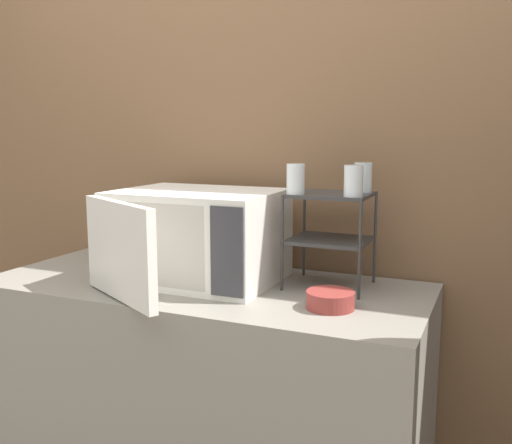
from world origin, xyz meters
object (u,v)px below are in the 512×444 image
at_px(microwave, 195,236).
at_px(bowl, 330,300).
at_px(glass_front_left, 296,179).
at_px(dish_rack, 330,220).
at_px(glass_front_right, 353,181).
at_px(glass_back_right, 363,177).

distance_m(microwave, bowl, 0.56).
height_order(glass_front_left, bowl, glass_front_left).
relative_size(dish_rack, glass_front_right, 3.22).
xyz_separation_m(glass_front_right, bowl, (-0.02, -0.16, -0.35)).
relative_size(glass_front_left, glass_back_right, 1.00).
bearing_deg(dish_rack, glass_back_right, 41.71).
bearing_deg(glass_front_left, glass_back_right, 39.74).
height_order(glass_back_right, glass_front_right, same).
height_order(dish_rack, glass_back_right, glass_back_right).
height_order(microwave, bowl, microwave).
xyz_separation_m(microwave, glass_front_left, (0.36, 0.04, 0.21)).
xyz_separation_m(glass_front_left, glass_front_right, (0.19, 0.00, 0.00)).
relative_size(glass_front_left, glass_front_right, 1.00).
bearing_deg(dish_rack, glass_front_left, -142.14).
relative_size(dish_rack, bowl, 2.20).
distance_m(microwave, glass_front_right, 0.59).
xyz_separation_m(glass_back_right, glass_front_right, (0.00, -0.15, 0.00)).
bearing_deg(glass_back_right, glass_front_left, -140.26).
bearing_deg(glass_back_right, bowl, -92.86).
xyz_separation_m(microwave, glass_front_right, (0.55, 0.04, 0.21)).
distance_m(dish_rack, glass_back_right, 0.18).
distance_m(glass_front_right, bowl, 0.38).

